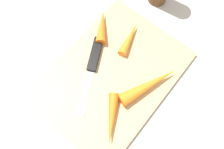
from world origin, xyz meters
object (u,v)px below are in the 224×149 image
object	(u,v)px
carrot_longest	(149,85)
carrot_long	(112,119)
carrot_shortest	(102,26)
knife	(94,59)
carrot_short	(130,38)
cutting_board	(112,75)

from	to	relation	value
carrot_longest	carrot_long	size ratio (longest dim) A/B	1.33
carrot_longest	carrot_shortest	distance (m)	0.19
knife	carrot_short	distance (m)	0.10
knife	cutting_board	bearing A→B (deg)	60.61
cutting_board	knife	world-z (taller)	knife
carrot_short	carrot_shortest	distance (m)	0.08
knife	carrot_long	bearing A→B (deg)	28.19
cutting_board	carrot_longest	xyz separation A→B (m)	(0.03, -0.09, 0.02)
carrot_long	carrot_longest	bearing A→B (deg)	137.12
cutting_board	carrot_shortest	xyz separation A→B (m)	(0.08, 0.10, 0.02)
knife	carrot_short	bearing A→B (deg)	133.32
knife	carrot_shortest	distance (m)	0.09
cutting_board	carrot_long	size ratio (longest dim) A/B	3.21
carrot_longest	carrot_short	distance (m)	0.13
knife	carrot_longest	size ratio (longest dim) A/B	1.24
carrot_short	cutting_board	bearing A→B (deg)	179.31
carrot_shortest	carrot_long	distance (m)	0.23
cutting_board	carrot_long	distance (m)	0.11
carrot_shortest	carrot_short	bearing A→B (deg)	-111.71
cutting_board	carrot_long	bearing A→B (deg)	-140.89
knife	carrot_shortest	xyz separation A→B (m)	(0.08, 0.04, 0.01)
cutting_board	knife	distance (m)	0.06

